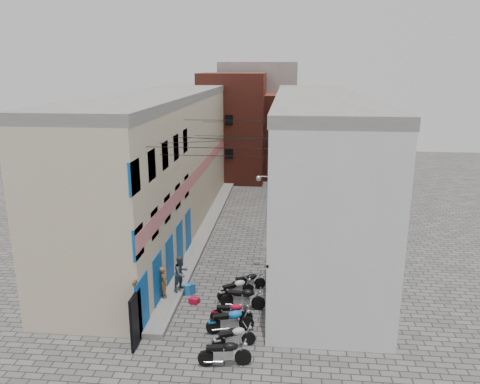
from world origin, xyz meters
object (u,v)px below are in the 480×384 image
(motorcycle_a, at_px, (225,352))
(person_a, at_px, (164,282))
(motorcycle_b, at_px, (234,336))
(water_jug_far, at_px, (192,288))
(motorcycle_g, at_px, (248,281))
(red_crate, at_px, (194,301))
(motorcycle_f, at_px, (236,288))
(water_jug_near, at_px, (187,290))
(motorcycle_c, at_px, (230,319))
(motorcycle_d, at_px, (231,311))
(person_b, at_px, (181,273))
(motorcycle_e, at_px, (243,297))

(motorcycle_a, relative_size, person_a, 1.31)
(motorcycle_a, height_order, motorcycle_b, motorcycle_a)
(motorcycle_b, bearing_deg, water_jug_far, -173.75)
(motorcycle_g, relative_size, red_crate, 4.19)
(motorcycle_f, relative_size, water_jug_near, 3.63)
(motorcycle_a, relative_size, motorcycle_b, 1.11)
(motorcycle_b, height_order, motorcycle_c, motorcycle_c)
(motorcycle_a, xyz_separation_m, motorcycle_f, (-0.15, 5.11, -0.02))
(motorcycle_d, distance_m, motorcycle_g, 3.04)
(person_a, relative_size, red_crate, 3.50)
(motorcycle_c, bearing_deg, motorcycle_g, 157.66)
(motorcycle_a, bearing_deg, person_b, -160.53)
(motorcycle_f, height_order, person_b, person_b)
(motorcycle_g, bearing_deg, motorcycle_a, -27.50)
(motorcycle_d, height_order, person_b, person_b)
(motorcycle_f, height_order, motorcycle_g, motorcycle_f)
(motorcycle_b, relative_size, person_a, 1.18)
(person_b, xyz_separation_m, water_jug_near, (0.27, 0.01, -0.85))
(motorcycle_d, height_order, motorcycle_g, motorcycle_d)
(motorcycle_f, bearing_deg, person_b, -126.06)
(motorcycle_c, bearing_deg, motorcycle_e, 154.09)
(motorcycle_e, bearing_deg, person_a, -93.26)
(water_jug_far, distance_m, red_crate, 1.02)
(motorcycle_a, bearing_deg, motorcycle_d, 173.68)
(person_b, height_order, water_jug_far, person_b)
(person_a, distance_m, person_b, 1.04)
(motorcycle_a, distance_m, person_b, 5.97)
(motorcycle_c, bearing_deg, motorcycle_d, 166.92)
(motorcycle_g, bearing_deg, water_jug_near, -99.90)
(motorcycle_a, height_order, person_a, person_a)
(motorcycle_g, bearing_deg, motorcycle_c, -30.57)
(motorcycle_d, bearing_deg, person_b, -133.81)
(motorcycle_e, height_order, water_jug_far, motorcycle_e)
(motorcycle_a, distance_m, motorcycle_g, 6.00)
(motorcycle_a, height_order, motorcycle_f, motorcycle_a)
(water_jug_near, distance_m, water_jug_far, 0.25)
(red_crate, bearing_deg, motorcycle_b, -56.19)
(motorcycle_d, xyz_separation_m, red_crate, (-1.92, 1.48, -0.40))
(person_a, relative_size, person_b, 0.87)
(motorcycle_c, height_order, red_crate, motorcycle_c)
(person_a, height_order, red_crate, person_a)
(motorcycle_e, relative_size, red_crate, 4.71)
(motorcycle_e, bearing_deg, person_b, -108.40)
(motorcycle_c, distance_m, motorcycle_d, 0.75)
(motorcycle_f, xyz_separation_m, motorcycle_g, (0.50, 0.88, -0.03))
(motorcycle_b, height_order, red_crate, motorcycle_b)
(motorcycle_a, relative_size, motorcycle_f, 1.04)
(motorcycle_b, distance_m, motorcycle_d, 1.89)
(motorcycle_f, bearing_deg, motorcycle_d, -31.70)
(motorcycle_g, height_order, water_jug_near, motorcycle_g)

